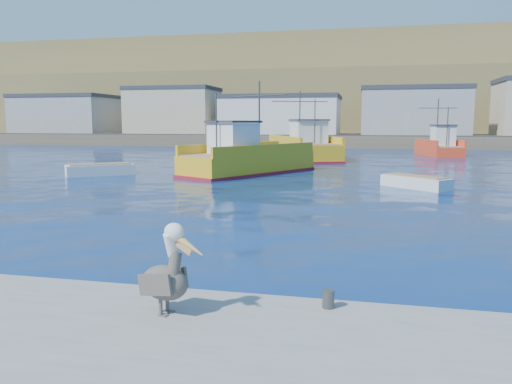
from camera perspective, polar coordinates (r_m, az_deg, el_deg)
ground at (r=12.38m, az=-4.67°, el=-8.58°), size 260.00×260.00×0.00m
dock_bollards at (r=8.93m, az=-7.56°, el=-10.86°), size 36.20×0.20×0.30m
far_shore at (r=120.70m, az=11.13°, el=10.44°), size 200.00×81.00×24.00m
trawler_yellow_a at (r=34.38m, az=-1.08°, el=3.79°), size 8.24×10.98×6.43m
trawler_yellow_b at (r=48.12m, az=5.48°, el=5.04°), size 8.62×12.50×6.59m
boat_orange at (r=56.16m, az=20.24°, el=4.93°), size 4.29×8.12×6.00m
skiff_left at (r=34.99m, az=-17.37°, el=2.35°), size 4.35×3.90×0.95m
skiff_mid at (r=28.24m, az=17.79°, el=0.98°), size 3.67×3.53×0.82m
pelican at (r=8.07m, az=-10.16°, el=-9.35°), size 1.21×0.66×1.49m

